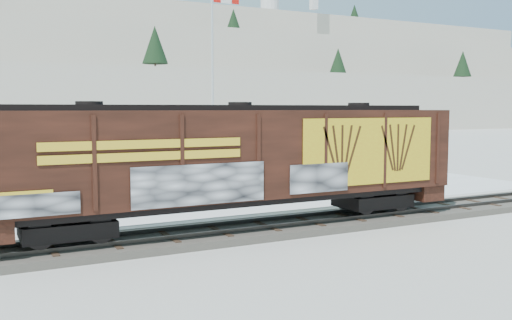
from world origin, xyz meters
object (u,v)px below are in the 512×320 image
flagpole (214,111)px  car_dark (366,177)px  hopper_railcar (240,158)px  car_white (256,184)px  car_silver (45,205)px

flagpole → car_dark: (7.15, -6.11, -3.92)m
car_dark → flagpole: bearing=64.2°
hopper_railcar → car_dark: hopper_railcar is taller
car_white → car_dark: bearing=-108.2°
flagpole → car_dark: bearing=-40.5°
hopper_railcar → flagpole: flagpole is taller
hopper_railcar → flagpole: bearing=70.7°
hopper_railcar → car_white: size_ratio=3.86×
flagpole → car_dark: 10.19m
car_white → car_dark: car_white is taller
car_silver → hopper_railcar: bearing=-145.7°
hopper_railcar → flagpole: 14.33m
car_white → car_dark: 7.30m
car_silver → car_white: car_white is taller
hopper_railcar → car_dark: 14.08m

